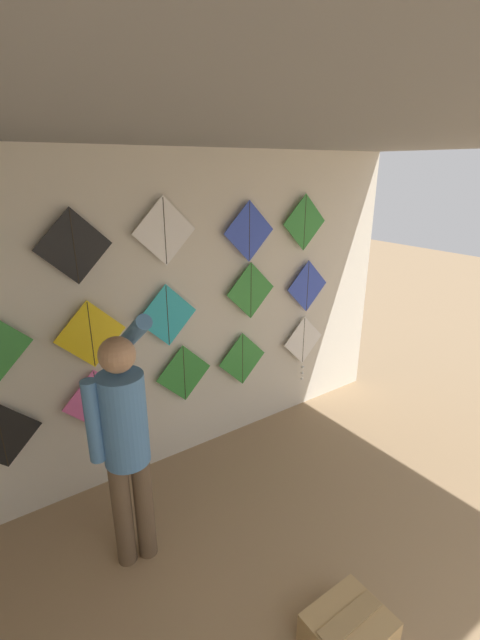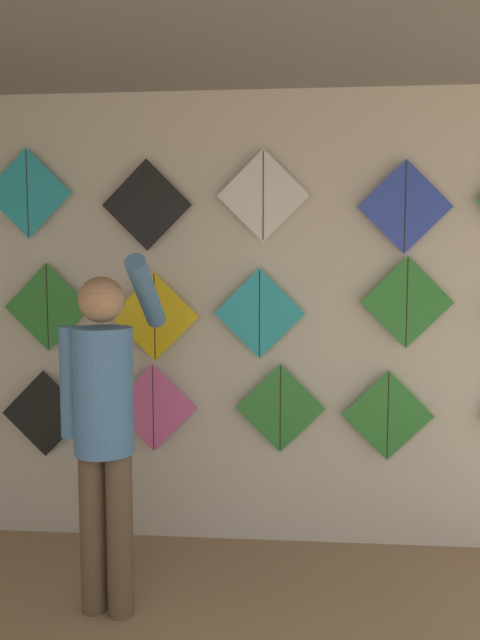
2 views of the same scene
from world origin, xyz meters
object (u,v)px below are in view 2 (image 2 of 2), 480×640
at_px(kite_7, 259,313).
at_px(kite_11, 147,205).
at_px(kite_6, 155,317).
at_px(kite_8, 407,302).
at_px(kite_5, 48,307).
at_px(kite_12, 263,196).
at_px(shopkeeper, 105,414).
at_px(kite_0, 44,414).
at_px(kite_1, 153,408).
at_px(kite_2, 280,408).
at_px(kite_3, 388,415).
at_px(kite_10, 27,193).
at_px(kite_13, 405,207).

distance_m(kite_7, kite_11, 0.95).
bearing_deg(kite_6, kite_8, 0.00).
relative_size(kite_5, kite_12, 1.00).
relative_size(shopkeeper, kite_12, 3.28).
relative_size(kite_0, kite_5, 1.00).
bearing_deg(kite_1, kite_8, 0.00).
xyz_separation_m(kite_2, kite_5, (-1.46, 0.00, 0.61)).
height_order(kite_0, kite_3, kite_3).
relative_size(kite_10, kite_13, 1.00).
relative_size(shopkeeper, kite_13, 3.28).
distance_m(kite_6, kite_12, 0.99).
bearing_deg(kite_11, kite_13, 0.00).
bearing_deg(shopkeeper, kite_5, 136.40).
distance_m(kite_5, kite_7, 1.33).
height_order(shopkeeper, kite_3, shopkeeper).
height_order(kite_5, kite_6, kite_5).
distance_m(kite_5, kite_6, 0.68).
bearing_deg(kite_13, shopkeeper, -152.79).
bearing_deg(kite_0, shopkeeper, -51.65).
bearing_deg(kite_10, kite_11, 0.00).
relative_size(shopkeeper, kite_3, 3.28).
xyz_separation_m(kite_6, kite_8, (1.53, 0.00, 0.10)).
relative_size(kite_8, kite_12, 1.00).
relative_size(kite_3, kite_12, 1.00).
height_order(kite_2, kite_5, kite_5).
height_order(kite_5, kite_11, kite_11).
bearing_deg(kite_13, kite_8, 0.00).
height_order(shopkeeper, kite_2, shopkeeper).
distance_m(kite_1, kite_6, 0.57).
height_order(kite_0, kite_7, kite_7).
height_order(kite_5, kite_12, kite_12).
xyz_separation_m(kite_6, kite_11, (-0.04, 0.00, 0.68)).
distance_m(kite_0, kite_3, 2.15).
relative_size(kite_8, kite_11, 1.00).
bearing_deg(shopkeeper, kite_11, 97.22).
bearing_deg(kite_12, kite_1, 180.00).
bearing_deg(kite_12, kite_8, 0.00).
bearing_deg(shopkeeper, kite_12, 57.35).
bearing_deg(kite_6, kite_1, 180.00).
bearing_deg(shopkeeper, kite_6, 94.46).
distance_m(kite_1, kite_7, 0.89).
relative_size(kite_0, kite_10, 1.00).
relative_size(kite_1, kite_2, 1.00).
xyz_separation_m(kite_3, kite_6, (-1.43, 0.00, 0.59)).
height_order(kite_7, kite_8, kite_8).
xyz_separation_m(kite_7, kite_8, (0.88, 0.00, 0.07)).
relative_size(kite_5, kite_6, 1.00).
height_order(kite_6, kite_7, kite_7).
bearing_deg(kite_7, kite_10, 180.00).
xyz_separation_m(kite_11, kite_13, (1.54, 0.00, -0.02)).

